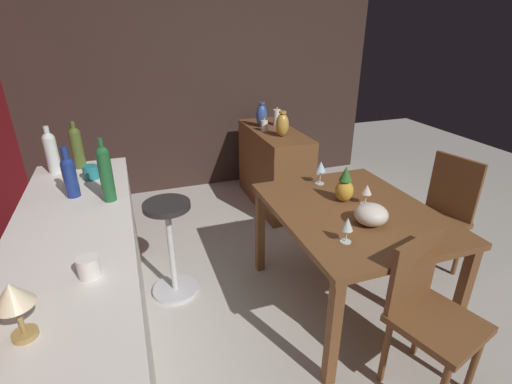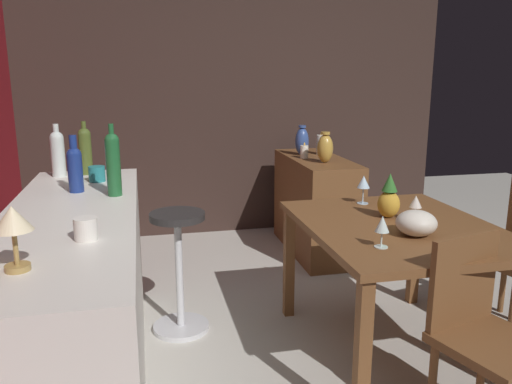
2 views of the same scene
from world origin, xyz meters
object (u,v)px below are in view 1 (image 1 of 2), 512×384
(cup_white, at_px, (89,267))
(fruit_bowl, at_px, (371,214))
(bar_stool, at_px, (171,246))
(wine_glass_center, at_px, (321,167))
(sideboard_cabinet, at_px, (274,167))
(pillar_candle_short, at_px, (264,126))
(wine_glass_left, at_px, (367,190))
(vase_brass, at_px, (282,125))
(cup_teal, at_px, (91,172))
(wine_glass_right, at_px, (347,225))
(vase_ceramic_blue, at_px, (262,115))
(chair_near_window, at_px, (428,311))
(counter_lamp, at_px, (13,299))
(pillar_candle_tall, at_px, (277,117))
(wine_bottle_olive, at_px, (77,146))
(pineapple_centerpiece, at_px, (345,186))
(wine_bottle_clear, at_px, (51,151))
(wine_bottle_cobalt, at_px, (70,175))
(chair_by_doorway, at_px, (440,213))
(dining_table, at_px, (352,221))
(wine_bottle_green, at_px, (105,172))

(cup_white, bearing_deg, fruit_bowl, -81.71)
(bar_stool, bearing_deg, wine_glass_center, -93.18)
(sideboard_cabinet, relative_size, pillar_candle_short, 8.27)
(wine_glass_left, distance_m, vase_brass, 1.40)
(cup_teal, bearing_deg, wine_glass_right, -127.76)
(cup_white, distance_m, vase_ceramic_blue, 2.76)
(cup_white, height_order, vase_ceramic_blue, vase_ceramic_blue)
(chair_near_window, distance_m, wine_glass_center, 1.20)
(cup_teal, bearing_deg, counter_lamp, 173.92)
(counter_lamp, distance_m, pillar_candle_tall, 3.20)
(wine_bottle_olive, bearing_deg, fruit_bowl, -124.68)
(pineapple_centerpiece, height_order, wine_bottle_clear, wine_bottle_clear)
(sideboard_cabinet, height_order, wine_glass_left, wine_glass_left)
(wine_bottle_cobalt, xyz_separation_m, cup_white, (-0.85, -0.12, -0.09))
(wine_glass_left, distance_m, vase_ceramic_blue, 1.81)
(fruit_bowl, relative_size, wine_bottle_cobalt, 0.65)
(cup_teal, bearing_deg, chair_near_window, -130.86)
(sideboard_cabinet, bearing_deg, wine_glass_left, 179.56)
(chair_near_window, height_order, wine_glass_left, wine_glass_left)
(chair_by_doorway, relative_size, cup_white, 7.60)
(fruit_bowl, bearing_deg, dining_table, -3.77)
(wine_glass_right, height_order, vase_ceramic_blue, vase_ceramic_blue)
(wine_glass_left, relative_size, wine_bottle_green, 0.38)
(dining_table, distance_m, fruit_bowl, 0.24)
(vase_ceramic_blue, bearing_deg, vase_brass, -171.30)
(wine_glass_right, height_order, wine_bottle_clear, wine_bottle_clear)
(dining_table, bearing_deg, chair_by_doorway, -82.43)
(wine_bottle_cobalt, relative_size, wine_bottle_olive, 0.92)
(wine_bottle_green, height_order, pillar_candle_tall, wine_bottle_green)
(wine_bottle_clear, relative_size, pillar_candle_tall, 1.64)
(dining_table, height_order, wine_bottle_green, wine_bottle_green)
(wine_glass_right, height_order, wine_bottle_green, wine_bottle_green)
(chair_by_doorway, distance_m, wine_glass_right, 1.26)
(bar_stool, distance_m, cup_white, 1.15)
(cup_white, relative_size, pillar_candle_short, 0.92)
(cup_white, bearing_deg, chair_by_doorway, -77.53)
(fruit_bowl, bearing_deg, vase_brass, -4.32)
(wine_glass_right, bearing_deg, pineapple_centerpiece, -29.99)
(bar_stool, height_order, cup_teal, cup_teal)
(sideboard_cabinet, relative_size, bar_stool, 1.50)
(chair_near_window, xyz_separation_m, wine_bottle_clear, (1.59, 1.83, 0.57))
(wine_glass_center, relative_size, cup_teal, 1.35)
(cup_teal, relative_size, pillar_candle_short, 0.97)
(pillar_candle_short, xyz_separation_m, vase_brass, (-0.24, -0.09, 0.06))
(wine_bottle_green, xyz_separation_m, vase_brass, (1.14, -1.56, -0.14))
(vase_brass, bearing_deg, wine_bottle_cobalt, 119.71)
(cup_teal, height_order, vase_ceramic_blue, vase_ceramic_blue)
(wine_bottle_cobalt, xyz_separation_m, pillar_candle_short, (1.24, -1.67, -0.16))
(wine_bottle_cobalt, xyz_separation_m, vase_brass, (1.01, -1.76, -0.10))
(wine_glass_right, relative_size, wine_glass_center, 0.86)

